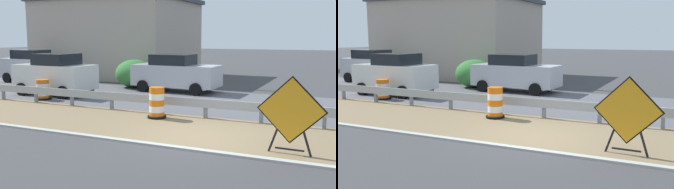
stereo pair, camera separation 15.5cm
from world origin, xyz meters
The scene contains 14 objects.
ground_plane centered at (0.00, 0.00, 0.00)m, with size 160.00×160.00×0.00m, color #3D3D3F.
median_dirt_strip centered at (0.85, 0.00, 0.00)m, with size 4.10×120.00×0.01m, color #7F6B4C.
far_lane_asphalt centered at (6.21, 0.00, 0.00)m, with size 6.63×120.00×0.00m, color #56565B.
curb_near_edge centered at (-1.30, 0.00, 0.00)m, with size 0.20×120.00×0.11m, color #ADADA8.
guardrail_median centered at (2.66, 0.66, 0.52)m, with size 0.18×58.68×0.71m.
warning_sign_diamond centered at (-0.57, -2.72, 1.06)m, with size 0.11×1.72×2.00m.
traffic_barrel_nearest centered at (1.96, 2.27, 0.51)m, with size 0.69×0.69×1.13m.
traffic_barrel_close centered at (3.43, 8.99, 0.43)m, with size 0.74×0.74×0.95m.
car_trailing_far_lane centered at (4.92, 9.50, 1.05)m, with size 2.21×4.05×2.10m.
car_distant_a centered at (8.54, 4.39, 1.01)m, with size 2.24×4.69×2.01m.
car_distant_c centered at (8.54, 14.46, 1.05)m, with size 2.06×4.40×2.10m.
roadside_shop_near centered at (14.90, 11.88, 2.87)m, with size 8.63×10.72×5.72m.
utility_pole_near centered at (11.76, 8.69, 4.58)m, with size 0.24×1.80×8.85m.
bush_roadside centered at (9.11, 7.27, 0.81)m, with size 2.24×2.24×1.62m, color #337533.
Camera 2 is at (-10.32, -3.99, 2.94)m, focal length 41.09 mm.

